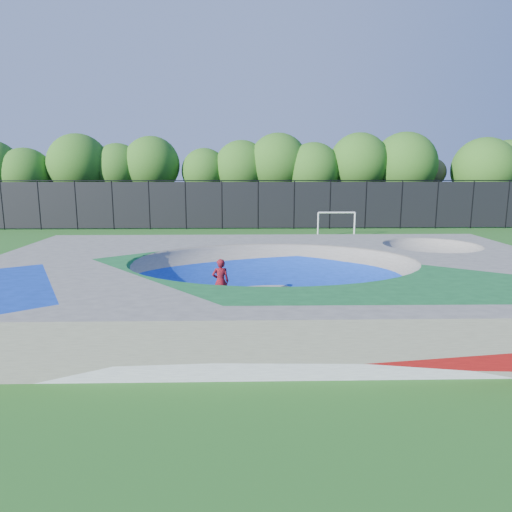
{
  "coord_description": "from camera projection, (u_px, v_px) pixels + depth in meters",
  "views": [
    {
      "loc": [
        -1.07,
        -16.95,
        4.88
      ],
      "look_at": [
        -0.59,
        3.0,
        1.1
      ],
      "focal_mm": 32.0,
      "sensor_mm": 36.0,
      "label": 1
    }
  ],
  "objects": [
    {
      "name": "skate_deck",
      "position": [
        273.0,
        279.0,
        17.44
      ],
      "size": [
        22.0,
        14.0,
        1.5
      ],
      "primitive_type": "cube",
      "color": "gray",
      "rests_on": "ground"
    },
    {
      "name": "treeline",
      "position": [
        263.0,
        168.0,
        41.73
      ],
      "size": [
        52.87,
        6.93,
        8.26
      ],
      "color": "#4A3025",
      "rests_on": "ground"
    },
    {
      "name": "skateboard",
      "position": [
        221.0,
        303.0,
        16.86
      ],
      "size": [
        0.79,
        0.24,
        0.05
      ],
      "primitive_type": "cube",
      "rotation": [
        0.0,
        0.0,
        0.02
      ],
      "color": "black",
      "rests_on": "ground"
    },
    {
      "name": "soccer_goal",
      "position": [
        337.0,
        220.0,
        33.4
      ],
      "size": [
        2.82,
        0.12,
        1.86
      ],
      "color": "white",
      "rests_on": "ground"
    },
    {
      "name": "ground",
      "position": [
        273.0,
        298.0,
        17.58
      ],
      "size": [
        120.0,
        120.0,
        0.0
      ],
      "primitive_type": "plane",
      "color": "#1F5A19",
      "rests_on": "ground"
    },
    {
      "name": "skater",
      "position": [
        221.0,
        282.0,
        16.7
      ],
      "size": [
        0.67,
        0.48,
        1.7
      ],
      "primitive_type": "imported",
      "rotation": [
        0.0,
        0.0,
        3.27
      ],
      "color": "red",
      "rests_on": "ground"
    },
    {
      "name": "fence",
      "position": [
        258.0,
        204.0,
        37.81
      ],
      "size": [
        48.09,
        0.09,
        4.04
      ],
      "color": "black",
      "rests_on": "ground"
    }
  ]
}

